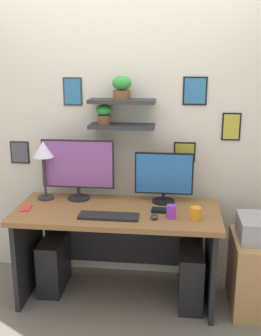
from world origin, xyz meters
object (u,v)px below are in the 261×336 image
monitor_right (164,177)px  computer_tower_left (54,264)px  keyboard (109,216)px  desk_lamp (43,154)px  computer_mouse (154,216)px  computer_tower_right (191,277)px  desk (118,232)px  cell_phone (26,208)px  coffee_mug (196,213)px  drawer_cabinet (260,274)px  monitor_left (78,167)px  scissors_tray (160,210)px  pen_cup (171,212)px

monitor_right → computer_tower_left: 1.17m
keyboard → desk_lamp: desk_lamp is taller
computer_mouse → computer_tower_right: computer_mouse is taller
desk → cell_phone: size_ratio=11.25×
desk → keyboard: bearing=-99.8°
monitor_right → cell_phone: bearing=-165.4°
coffee_mug → computer_tower_left: size_ratio=0.20×
desk → drawer_cabinet: (1.11, -0.08, -0.25)m
monitor_right → keyboard: monitor_right is taller
computer_tower_left → cell_phone: bearing=-142.5°
monitor_right → drawer_cabinet: bearing=-17.6°
desk → monitor_right: size_ratio=3.39×
monitor_left → computer_mouse: size_ratio=6.59×
desk → computer_tower_left: size_ratio=3.57×
scissors_tray → computer_tower_right: size_ratio=0.26×
desk_lamp → monitor_left: bearing=7.5°
desk_lamp → computer_tower_right: size_ratio=1.06×
desk → computer_tower_left: 0.63m
cell_phone → drawer_cabinet: (1.81, 0.03, -0.47)m
monitor_right → drawer_cabinet: (0.76, -0.24, -0.68)m
computer_mouse → computer_tower_left: size_ratio=0.20×
drawer_cabinet → computer_tower_left: size_ratio=1.30×
coffee_mug → pen_cup: 0.18m
computer_mouse → scissors_tray: 0.14m
desk → monitor_left: (-0.35, 0.16, 0.48)m
desk → computer_mouse: (0.30, -0.19, 0.23)m
monitor_left → cell_phone: size_ratio=4.24×
scissors_tray → cell_phone: bearing=-177.2°
keyboard → cell_phone: size_ratio=3.14×
desk → cell_phone: cell_phone is taller
desk → monitor_left: 0.62m
monitor_left → pen_cup: (0.77, -0.34, -0.22)m
monitor_left → keyboard: 0.56m
scissors_tray → computer_mouse: bearing=-103.4°
drawer_cabinet → computer_tower_left: (-1.65, 0.09, -0.07)m
keyboard → desk_lamp: (-0.58, 0.34, 0.37)m
computer_mouse → drawer_cabinet: size_ratio=0.16×
monitor_right → computer_tower_right: (0.23, -0.25, -0.73)m
computer_mouse → computer_tower_right: size_ratio=0.20×
pen_cup → computer_tower_left: pen_cup is taller
desk_lamp → pen_cup: 1.13m
monitor_left → keyboard: monitor_left is taller
coffee_mug → computer_tower_right: size_ratio=0.20×
cell_phone → pen_cup: bearing=-12.0°
cell_phone → keyboard: bearing=-17.5°
pen_cup → monitor_right: bearing=101.3°
desk_lamp → drawer_cabinet: size_ratio=0.85×
monitor_left → drawer_cabinet: bearing=-9.4°
pen_cup → drawer_cabinet: 0.87m
monitor_left → scissors_tray: size_ratio=4.94×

